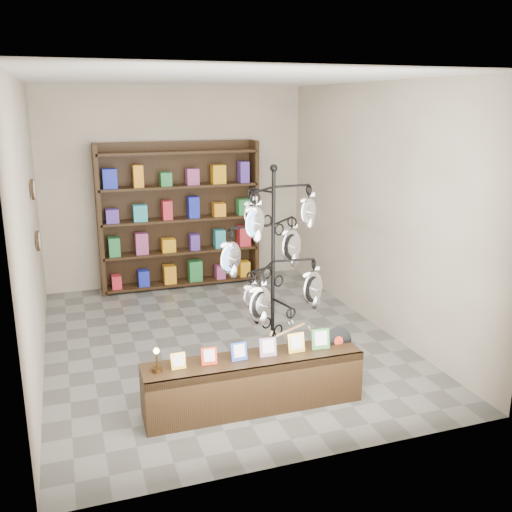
# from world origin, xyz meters

# --- Properties ---
(ground) EXTENTS (5.00, 5.00, 0.00)m
(ground) POSITION_xyz_m (0.00, 0.00, 0.00)
(ground) COLOR slate
(ground) RESTS_ON ground
(room_envelope) EXTENTS (5.00, 5.00, 5.00)m
(room_envelope) POSITION_xyz_m (0.00, 0.00, 1.85)
(room_envelope) COLOR beige
(room_envelope) RESTS_ON ground
(display_tree) EXTENTS (1.21, 1.21, 2.21)m
(display_tree) POSITION_xyz_m (0.20, -1.18, 1.28)
(display_tree) COLOR black
(display_tree) RESTS_ON ground
(front_shelf) EXTENTS (2.04, 0.44, 0.72)m
(front_shelf) POSITION_xyz_m (-0.13, -1.58, 0.25)
(front_shelf) COLOR black
(front_shelf) RESTS_ON ground
(back_shelving) EXTENTS (2.42, 0.36, 2.20)m
(back_shelving) POSITION_xyz_m (0.00, 2.30, 1.03)
(back_shelving) COLOR black
(back_shelving) RESTS_ON ground
(wall_clocks) EXTENTS (0.03, 0.24, 0.84)m
(wall_clocks) POSITION_xyz_m (-1.97, 0.80, 1.50)
(wall_clocks) COLOR black
(wall_clocks) RESTS_ON ground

